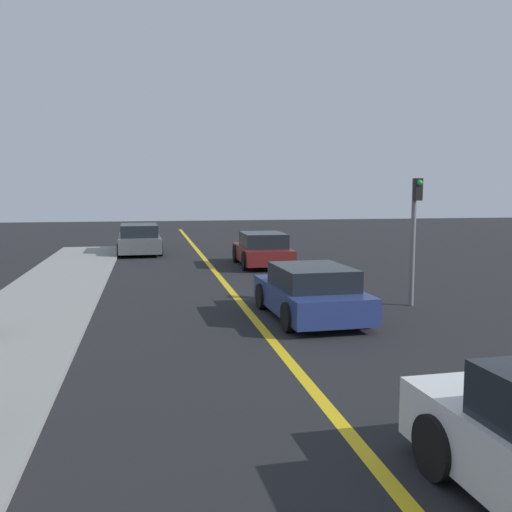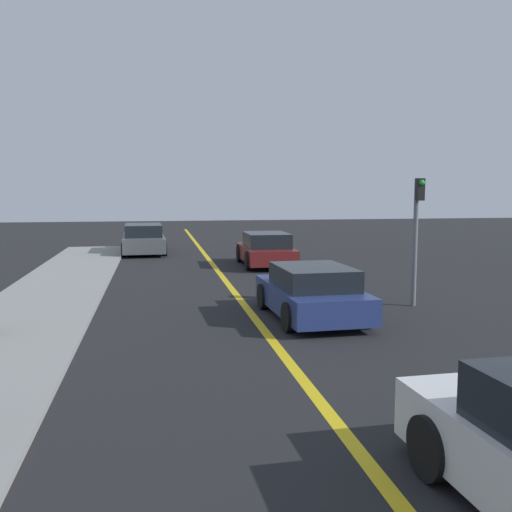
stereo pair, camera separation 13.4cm
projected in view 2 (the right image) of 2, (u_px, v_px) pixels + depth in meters
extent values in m
cube|color=gold|center=(251.00, 314.00, 13.68)|extent=(0.20, 60.00, 0.01)
cube|color=gray|center=(18.00, 328.00, 12.04)|extent=(2.85, 34.47, 0.10)
cylinder|color=black|center=(431.00, 448.00, 5.81)|extent=(0.25, 0.68, 0.67)
cube|color=navy|center=(311.00, 298.00, 13.21)|extent=(1.93, 3.93, 0.58)
cube|color=black|center=(314.00, 277.00, 12.96)|extent=(1.65, 2.18, 0.48)
cylinder|color=black|center=(264.00, 296.00, 14.21)|extent=(0.24, 0.64, 0.63)
cylinder|color=black|center=(328.00, 294.00, 14.56)|extent=(0.24, 0.64, 0.63)
cylinder|color=black|center=(289.00, 317.00, 11.88)|extent=(0.24, 0.64, 0.63)
cylinder|color=black|center=(366.00, 313.00, 12.24)|extent=(0.24, 0.64, 0.63)
cube|color=maroon|center=(266.00, 254.00, 22.33)|extent=(1.86, 4.05, 0.56)
cube|color=black|center=(267.00, 240.00, 22.07)|extent=(1.62, 2.24, 0.55)
cylinder|color=black|center=(240.00, 253.00, 23.43)|extent=(0.23, 0.72, 0.71)
cylinder|color=black|center=(280.00, 253.00, 23.70)|extent=(0.23, 0.72, 0.71)
cylinder|color=black|center=(249.00, 261.00, 20.98)|extent=(0.23, 0.72, 0.71)
cylinder|color=black|center=(294.00, 260.00, 21.26)|extent=(0.23, 0.72, 0.71)
cube|color=#4C5156|center=(144.00, 242.00, 26.84)|extent=(2.02, 4.76, 0.65)
cube|color=black|center=(143.00, 230.00, 26.54)|extent=(1.73, 2.64, 0.55)
cylinder|color=black|center=(125.00, 244.00, 28.10)|extent=(0.24, 0.62, 0.61)
cylinder|color=black|center=(162.00, 243.00, 28.46)|extent=(0.24, 0.62, 0.61)
cylinder|color=black|center=(124.00, 250.00, 25.26)|extent=(0.24, 0.62, 0.61)
cylinder|color=black|center=(164.00, 249.00, 25.62)|extent=(0.24, 0.62, 0.61)
cylinder|color=slate|center=(415.00, 243.00, 14.41)|extent=(0.12, 0.12, 3.24)
cube|color=black|center=(420.00, 189.00, 14.08)|extent=(0.18, 0.18, 0.55)
sphere|color=green|center=(422.00, 183.00, 13.97)|extent=(0.14, 0.14, 0.14)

